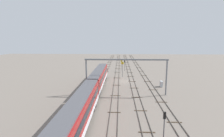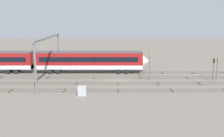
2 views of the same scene
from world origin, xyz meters
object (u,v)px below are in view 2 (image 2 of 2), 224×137
at_px(overhead_gantry, 48,47).
at_px(speed_sign_mid_trackside, 150,62).
at_px(relay_cabinet, 82,91).
at_px(signal_light_trackside_departure, 213,66).
at_px(speed_sign_near_foreground, 217,65).

bearing_deg(overhead_gantry, speed_sign_mid_trackside, 1.63).
distance_m(speed_sign_mid_trackside, relay_cabinet, 16.77).
distance_m(overhead_gantry, relay_cabinet, 14.09).
distance_m(overhead_gantry, signal_light_trackside_departure, 32.60).
bearing_deg(speed_sign_near_foreground, speed_sign_mid_trackside, -178.83).
bearing_deg(overhead_gantry, relay_cabinet, -53.73).
xyz_separation_m(speed_sign_near_foreground, relay_cabinet, (-26.06, -11.18, -2.12)).
height_order(speed_sign_near_foreground, signal_light_trackside_departure, signal_light_trackside_departure).
bearing_deg(speed_sign_mid_trackside, relay_cabinet, -138.73).
height_order(signal_light_trackside_departure, relay_cabinet, signal_light_trackside_departure).
xyz_separation_m(speed_sign_near_foreground, speed_sign_mid_trackside, (-13.63, -0.28, 0.72)).
bearing_deg(relay_cabinet, overhead_gantry, 126.27).
relative_size(overhead_gantry, speed_sign_near_foreground, 4.35).
height_order(overhead_gantry, signal_light_trackside_departure, overhead_gantry).
bearing_deg(relay_cabinet, speed_sign_near_foreground, 23.22).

